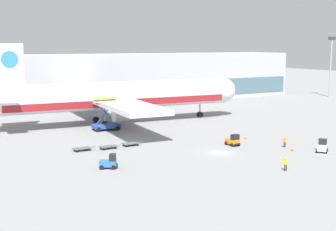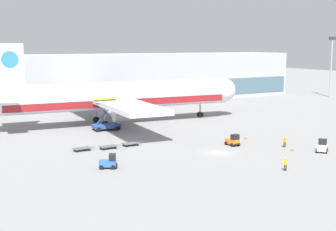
% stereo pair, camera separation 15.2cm
% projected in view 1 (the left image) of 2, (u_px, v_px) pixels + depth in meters
% --- Properties ---
extents(ground_plane, '(400.00, 400.00, 0.00)m').
position_uv_depth(ground_plane, '(219.00, 153.00, 73.19)').
color(ground_plane, gray).
extents(terminal_building, '(90.00, 18.20, 14.00)m').
position_uv_depth(terminal_building, '(154.00, 77.00, 142.37)').
color(terminal_building, '#B2B7BC').
rests_on(terminal_building, ground_plane).
extents(light_mast, '(2.80, 0.50, 19.21)m').
position_uv_depth(light_mast, '(331.00, 62.00, 149.29)').
color(light_mast, '#9EA0A5').
rests_on(light_mast, ground_plane).
extents(airplane_main, '(58.09, 48.45, 17.00)m').
position_uv_depth(airplane_main, '(115.00, 97.00, 98.95)').
color(airplane_main, silver).
rests_on(airplane_main, ground_plane).
extents(scissor_lift_loader, '(5.40, 3.70, 6.39)m').
position_uv_depth(scissor_lift_loader, '(106.00, 118.00, 92.30)').
color(scissor_lift_loader, '#284C99').
rests_on(scissor_lift_loader, ground_plane).
extents(baggage_tug_foreground, '(2.79, 2.66, 2.00)m').
position_uv_depth(baggage_tug_foreground, '(322.00, 146.00, 73.62)').
color(baggage_tug_foreground, silver).
rests_on(baggage_tug_foreground, ground_plane).
extents(baggage_tug_mid, '(2.81, 2.47, 2.00)m').
position_uv_depth(baggage_tug_mid, '(109.00, 162.00, 63.85)').
color(baggage_tug_mid, '#2D66B7').
rests_on(baggage_tug_mid, ground_plane).
extents(baggage_tug_far, '(1.69, 2.49, 2.00)m').
position_uv_depth(baggage_tug_far, '(233.00, 140.00, 78.21)').
color(baggage_tug_far, orange).
rests_on(baggage_tug_far, ground_plane).
extents(baggage_dolly_lead, '(3.72, 1.57, 0.48)m').
position_uv_depth(baggage_dolly_lead, '(82.00, 148.00, 74.42)').
color(baggage_dolly_lead, '#56565B').
rests_on(baggage_dolly_lead, ground_plane).
extents(baggage_dolly_second, '(3.72, 1.57, 0.48)m').
position_uv_depth(baggage_dolly_second, '(108.00, 146.00, 75.83)').
color(baggage_dolly_second, '#56565B').
rests_on(baggage_dolly_second, ground_plane).
extents(baggage_dolly_third, '(3.72, 1.57, 0.48)m').
position_uv_depth(baggage_dolly_third, '(131.00, 143.00, 78.13)').
color(baggage_dolly_third, '#56565B').
rests_on(baggage_dolly_third, ground_plane).
extents(ground_crew_near, '(0.51, 0.37, 1.79)m').
position_uv_depth(ground_crew_near, '(286.00, 163.00, 62.56)').
color(ground_crew_near, black).
rests_on(ground_crew_near, ground_plane).
extents(ground_crew_far, '(0.44, 0.42, 1.76)m').
position_uv_depth(ground_crew_far, '(285.00, 141.00, 76.94)').
color(ground_crew_far, black).
rests_on(ground_crew_far, ground_plane).
extents(traffic_cone_near, '(0.40, 0.40, 0.76)m').
position_uv_depth(traffic_cone_near, '(246.00, 137.00, 83.77)').
color(traffic_cone_near, black).
rests_on(traffic_cone_near, ground_plane).
extents(traffic_cone_far, '(0.40, 0.40, 0.77)m').
position_uv_depth(traffic_cone_far, '(292.00, 148.00, 74.56)').
color(traffic_cone_far, black).
rests_on(traffic_cone_far, ground_plane).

